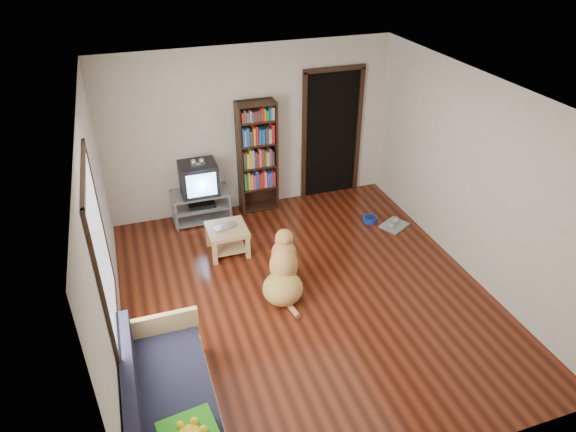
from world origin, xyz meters
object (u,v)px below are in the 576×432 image
object	(u,v)px
dog_bowl	(370,219)
grey_rag	(394,225)
laptop	(227,228)
bookshelf	(257,152)
coffee_table	(227,235)
sofa	(169,407)
dog	(283,272)
tv_stand	(201,205)
crt_tv	(198,177)

from	to	relation	value
dog_bowl	grey_rag	xyz separation A→B (m)	(0.30, -0.25, -0.03)
laptop	bookshelf	distance (m)	1.46
bookshelf	coffee_table	distance (m)	1.50
sofa	dog	bearing A→B (deg)	43.58
laptop	coffee_table	distance (m)	0.14
coffee_table	tv_stand	bearing A→B (deg)	100.79
tv_stand	sofa	bearing A→B (deg)	-105.02
laptop	crt_tv	distance (m)	1.10
laptop	grey_rag	size ratio (longest dim) A/B	0.81
sofa	coffee_table	world-z (taller)	sofa
dog_bowl	crt_tv	size ratio (longest dim) A/B	0.38
crt_tv	bookshelf	distance (m)	0.99
laptop	dog	xyz separation A→B (m)	(0.47, -1.07, -0.11)
laptop	dog_bowl	size ratio (longest dim) A/B	1.47
dog	grey_rag	bearing A→B (deg)	23.84
tv_stand	sofa	world-z (taller)	sofa
laptop	sofa	distance (m)	2.87
dog_bowl	crt_tv	distance (m)	2.73
crt_tv	bookshelf	world-z (taller)	bookshelf
sofa	dog_bowl	bearing A→B (deg)	38.44
tv_stand	coffee_table	world-z (taller)	tv_stand
dog_bowl	tv_stand	distance (m)	2.65
laptop	sofa	xyz separation A→B (m)	(-1.16, -2.62, -0.15)
tv_stand	bookshelf	distance (m)	1.20
laptop	grey_rag	world-z (taller)	laptop
grey_rag	sofa	size ratio (longest dim) A/B	0.22
sofa	bookshelf	bearing A→B (deg)	62.68
grey_rag	crt_tv	distance (m)	3.10
bookshelf	sofa	bearing A→B (deg)	-117.32
crt_tv	dog	xyz separation A→B (m)	(0.66, -2.10, -0.44)
tv_stand	coffee_table	distance (m)	0.99
grey_rag	coffee_table	world-z (taller)	coffee_table
laptop	crt_tv	xyz separation A→B (m)	(-0.19, 1.03, 0.33)
dog_bowl	tv_stand	size ratio (longest dim) A/B	0.24
laptop	dog	size ratio (longest dim) A/B	0.33
crt_tv	dog	distance (m)	2.24
laptop	coffee_table	size ratio (longest dim) A/B	0.59
laptop	tv_stand	xyz separation A→B (m)	(-0.19, 1.01, -0.14)
crt_tv	grey_rag	bearing A→B (deg)	-22.64
dog_bowl	dog	xyz separation A→B (m)	(-1.82, -1.19, 0.26)
bookshelf	grey_rag	bearing A→B (deg)	-33.93
sofa	coffee_table	bearing A→B (deg)	66.38
grey_rag	bookshelf	size ratio (longest dim) A/B	0.22
crt_tv	tv_stand	bearing A→B (deg)	-90.00
sofa	laptop	bearing A→B (deg)	66.14
laptop	tv_stand	size ratio (longest dim) A/B	0.36
grey_rag	tv_stand	bearing A→B (deg)	157.74
grey_rag	crt_tv	world-z (taller)	crt_tv
bookshelf	laptop	bearing A→B (deg)	-124.75
bookshelf	coffee_table	size ratio (longest dim) A/B	3.27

